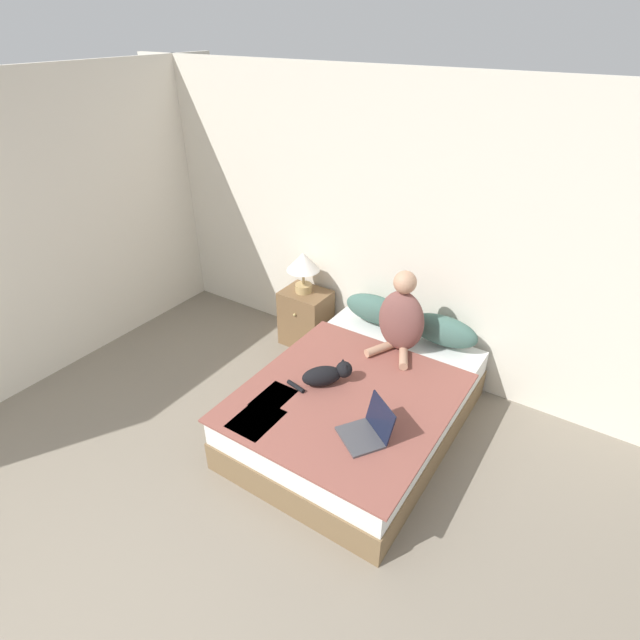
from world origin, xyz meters
The scene contains 10 objects.
wall_back centered at (0.00, 3.70, 1.27)m, with size 5.67×0.05×2.55m.
wall_side centered at (-2.36, 1.84, 1.27)m, with size 0.05×4.67×2.55m.
bed centered at (0.39, 2.64, 0.23)m, with size 1.46×1.96×0.47m.
pillow_near centered at (0.07, 3.49, 0.60)m, with size 0.60×0.22×0.26m.
pillow_far centered at (0.71, 3.49, 0.60)m, with size 0.60×0.22×0.26m.
person_sitting centered at (0.44, 3.21, 0.77)m, with size 0.39×0.38×0.71m.
cat_tabby centered at (0.19, 2.50, 0.55)m, with size 0.40×0.38×0.18m.
laptop_open centered at (0.72, 2.17, 0.52)m, with size 0.41×0.41×0.25m.
nightstand centered at (-0.67, 3.44, 0.29)m, with size 0.45×0.38×0.58m.
table_lamp centered at (-0.69, 3.44, 0.86)m, with size 0.32×0.32×0.41m.
Camera 1 is at (1.79, -0.02, 2.86)m, focal length 28.00 mm.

